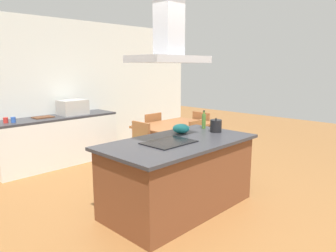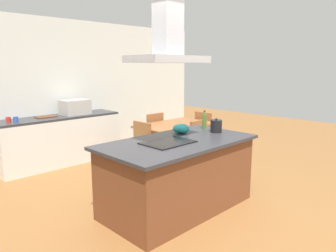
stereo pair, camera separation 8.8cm
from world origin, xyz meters
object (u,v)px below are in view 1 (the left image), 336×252
object	(u,v)px
cooktop	(169,142)
coffee_mug_red	(6,120)
chair_facing_island	(202,143)
mixing_bowl	(181,129)
tea_kettle	(216,126)
countertop_microwave	(73,107)
coffee_mug_blue	(13,120)
chair_facing_back_wall	(150,132)
olive_oil_bottle	(204,121)
chair_at_left_end	(136,145)
chair_at_right_end	(204,130)
cutting_board	(43,117)
range_hood	(169,40)
dining_table	(174,128)

from	to	relation	value
cooktop	coffee_mug_red	xyz separation A→B (m)	(-0.88, 2.85, 0.04)
chair_facing_island	mixing_bowl	bearing A→B (deg)	-157.05
cooktop	tea_kettle	xyz separation A→B (m)	(0.92, -0.03, 0.08)
countertop_microwave	coffee_mug_blue	xyz separation A→B (m)	(-1.12, -0.08, -0.09)
chair_facing_back_wall	chair_facing_island	size ratio (longest dim) A/B	1.00
cooktop	tea_kettle	size ratio (longest dim) A/B	2.81
olive_oil_bottle	chair_at_left_end	size ratio (longest dim) A/B	0.30
mixing_bowl	chair_at_right_end	size ratio (longest dim) A/B	0.26
cutting_board	range_hood	distance (m)	3.17
coffee_mug_blue	chair_facing_island	distance (m)	3.16
cutting_board	dining_table	size ratio (longest dim) A/B	0.24
countertop_microwave	chair_at_right_end	bearing A→B (deg)	-35.36
olive_oil_bottle	mixing_bowl	distance (m)	0.48
cooktop	chair_facing_back_wall	size ratio (longest dim) A/B	0.67
tea_kettle	chair_at_right_end	xyz separation A→B (m)	(1.55, 1.40, -0.48)
cooktop	mixing_bowl	xyz separation A→B (m)	(0.52, 0.27, 0.06)
tea_kettle	countertop_microwave	world-z (taller)	countertop_microwave
coffee_mug_blue	cutting_board	world-z (taller)	coffee_mug_blue
tea_kettle	olive_oil_bottle	distance (m)	0.29
coffee_mug_red	cutting_board	xyz separation A→B (m)	(0.66, 0.08, -0.04)
chair_at_left_end	cooktop	bearing A→B (deg)	-114.91
chair_at_left_end	range_hood	xyz separation A→B (m)	(-0.64, -1.37, 1.59)
coffee_mug_blue	dining_table	distance (m)	2.75
olive_oil_bottle	chair_facing_back_wall	bearing A→B (deg)	72.73
mixing_bowl	cutting_board	world-z (taller)	mixing_bowl
coffee_mug_blue	coffee_mug_red	bearing A→B (deg)	156.60
cutting_board	olive_oil_bottle	bearing A→B (deg)	-65.69
countertop_microwave	coffee_mug_red	xyz separation A→B (m)	(-1.22, -0.03, -0.09)
cooktop	chair_at_left_end	distance (m)	1.57
tea_kettle	dining_table	size ratio (longest dim) A/B	0.15
chair_at_right_end	mixing_bowl	bearing A→B (deg)	-150.48
cooktop	olive_oil_bottle	distance (m)	1.03
mixing_bowl	chair_facing_island	size ratio (longest dim) A/B	0.26
chair_facing_back_wall	chair_at_right_end	xyz separation A→B (m)	(0.92, -0.67, 0.00)
chair_at_left_end	coffee_mug_blue	bearing A→B (deg)	134.68
chair_at_left_end	coffee_mug_red	bearing A→B (deg)	135.81
tea_kettle	mixing_bowl	bearing A→B (deg)	142.64
countertop_microwave	chair_facing_island	distance (m)	2.54
chair_at_left_end	dining_table	bearing A→B (deg)	0.00
tea_kettle	chair_at_left_end	world-z (taller)	tea_kettle
coffee_mug_red	dining_table	distance (m)	2.86
countertop_microwave	mixing_bowl	bearing A→B (deg)	-86.14
cooktop	mixing_bowl	world-z (taller)	mixing_bowl
olive_oil_bottle	coffee_mug_red	bearing A→B (deg)	125.75
coffee_mug_red	coffee_mug_blue	distance (m)	0.11
countertop_microwave	chair_facing_back_wall	xyz separation A→B (m)	(1.21, -0.84, -0.53)
olive_oil_bottle	chair_facing_back_wall	distance (m)	1.95
mixing_bowl	cooktop	bearing A→B (deg)	-152.49
cooktop	chair_facing_island	distance (m)	1.75
chair_facing_island	chair_facing_back_wall	bearing A→B (deg)	90.00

